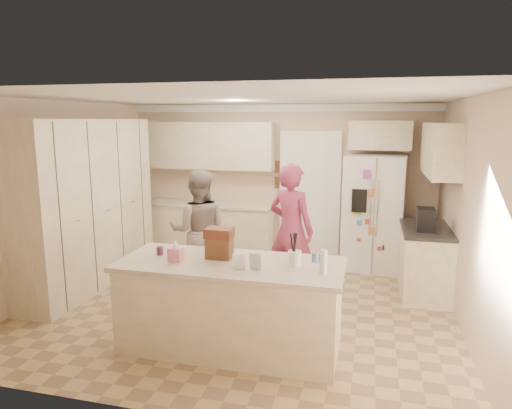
% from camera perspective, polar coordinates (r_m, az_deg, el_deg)
% --- Properties ---
extents(floor, '(5.20, 4.60, 0.02)m').
position_cam_1_polar(floor, '(6.02, -1.78, -12.43)').
color(floor, tan).
rests_on(floor, ground).
extents(ceiling, '(5.20, 4.60, 0.02)m').
position_cam_1_polar(ceiling, '(5.55, -1.94, 13.32)').
color(ceiling, white).
rests_on(ceiling, wall_back).
extents(wall_back, '(5.20, 0.02, 2.60)m').
position_cam_1_polar(wall_back, '(7.86, 2.81, 2.94)').
color(wall_back, beige).
rests_on(wall_back, ground).
extents(wall_front, '(5.20, 0.02, 2.60)m').
position_cam_1_polar(wall_front, '(3.54, -12.33, -6.83)').
color(wall_front, beige).
rests_on(wall_front, ground).
extents(wall_left, '(0.02, 4.60, 2.60)m').
position_cam_1_polar(wall_left, '(6.83, -23.40, 0.92)').
color(wall_left, beige).
rests_on(wall_left, ground).
extents(wall_right, '(0.02, 4.60, 2.60)m').
position_cam_1_polar(wall_right, '(5.53, 25.11, -1.32)').
color(wall_right, beige).
rests_on(wall_right, ground).
extents(crown_back, '(5.20, 0.08, 0.12)m').
position_cam_1_polar(crown_back, '(7.74, 2.82, 11.95)').
color(crown_back, white).
rests_on(crown_back, wall_back).
extents(pantry_bank, '(0.60, 2.60, 2.35)m').
position_cam_1_polar(pantry_bank, '(6.83, -20.24, 0.07)').
color(pantry_bank, '#F4E6C5').
rests_on(pantry_bank, floor).
extents(back_base_cab, '(2.20, 0.60, 0.88)m').
position_cam_1_polar(back_base_cab, '(8.03, -5.77, -3.17)').
color(back_base_cab, '#F4E6C5').
rests_on(back_base_cab, floor).
extents(back_countertop, '(2.24, 0.63, 0.04)m').
position_cam_1_polar(back_countertop, '(7.93, -5.85, 0.04)').
color(back_countertop, beige).
rests_on(back_countertop, back_base_cab).
extents(back_upper_cab, '(2.20, 0.35, 0.80)m').
position_cam_1_polar(back_upper_cab, '(7.93, -5.65, 7.33)').
color(back_upper_cab, '#F4E6C5').
rests_on(back_upper_cab, wall_back).
extents(doorway_opening, '(0.90, 0.06, 2.10)m').
position_cam_1_polar(doorway_opening, '(7.78, 6.73, 0.94)').
color(doorway_opening, black).
rests_on(doorway_opening, floor).
extents(doorway_casing, '(1.02, 0.03, 2.22)m').
position_cam_1_polar(doorway_casing, '(7.74, 6.69, 0.90)').
color(doorway_casing, white).
rests_on(doorway_casing, floor).
extents(wall_frame_upper, '(0.15, 0.02, 0.20)m').
position_cam_1_polar(wall_frame_upper, '(7.79, 2.92, 4.72)').
color(wall_frame_upper, brown).
rests_on(wall_frame_upper, wall_back).
extents(wall_frame_lower, '(0.15, 0.02, 0.20)m').
position_cam_1_polar(wall_frame_lower, '(7.82, 2.90, 2.76)').
color(wall_frame_lower, brown).
rests_on(wall_frame_lower, wall_back).
extents(refrigerator, '(0.96, 0.78, 1.80)m').
position_cam_1_polar(refrigerator, '(7.38, 14.49, -1.04)').
color(refrigerator, white).
rests_on(refrigerator, floor).
extents(fridge_seam, '(0.02, 0.02, 1.78)m').
position_cam_1_polar(fridge_seam, '(7.03, 14.49, -1.61)').
color(fridge_seam, gray).
rests_on(fridge_seam, refrigerator).
extents(fridge_dispenser, '(0.22, 0.03, 0.35)m').
position_cam_1_polar(fridge_dispenser, '(6.97, 12.78, 0.46)').
color(fridge_dispenser, black).
rests_on(fridge_dispenser, refrigerator).
extents(fridge_handle_l, '(0.02, 0.02, 0.85)m').
position_cam_1_polar(fridge_handle_l, '(6.98, 14.14, -0.42)').
color(fridge_handle_l, silver).
rests_on(fridge_handle_l, refrigerator).
extents(fridge_handle_r, '(0.02, 0.02, 0.85)m').
position_cam_1_polar(fridge_handle_r, '(6.98, 14.96, -0.45)').
color(fridge_handle_r, silver).
rests_on(fridge_handle_r, refrigerator).
extents(over_fridge_cab, '(0.95, 0.35, 0.45)m').
position_cam_1_polar(over_fridge_cab, '(7.46, 15.24, 8.35)').
color(over_fridge_cab, '#F4E6C5').
rests_on(over_fridge_cab, wall_back).
extents(right_base_cab, '(0.60, 1.20, 0.88)m').
position_cam_1_polar(right_base_cab, '(6.65, 20.31, -6.73)').
color(right_base_cab, '#F4E6C5').
rests_on(right_base_cab, floor).
extents(right_countertop, '(0.63, 1.24, 0.04)m').
position_cam_1_polar(right_countertop, '(6.53, 20.48, -2.87)').
color(right_countertop, '#2D2B28').
rests_on(right_countertop, right_base_cab).
extents(right_upper_cab, '(0.35, 1.50, 0.70)m').
position_cam_1_polar(right_upper_cab, '(6.60, 22.06, 6.39)').
color(right_upper_cab, '#F4E6C5').
rests_on(right_upper_cab, wall_right).
extents(coffee_maker, '(0.22, 0.28, 0.30)m').
position_cam_1_polar(coffee_maker, '(6.30, 20.41, -1.77)').
color(coffee_maker, black).
rests_on(coffee_maker, right_countertop).
extents(island_base, '(2.20, 0.90, 0.88)m').
position_cam_1_polar(island_base, '(4.83, -3.16, -12.68)').
color(island_base, '#F4E6C5').
rests_on(island_base, floor).
extents(island_top, '(2.28, 0.96, 0.05)m').
position_cam_1_polar(island_top, '(4.66, -3.22, -7.48)').
color(island_top, beige).
rests_on(island_top, island_base).
extents(utensil_crock, '(0.13, 0.13, 0.15)m').
position_cam_1_polar(utensil_crock, '(4.54, 4.87, -6.71)').
color(utensil_crock, white).
rests_on(utensil_crock, island_top).
extents(tissue_box, '(0.13, 0.13, 0.14)m').
position_cam_1_polar(tissue_box, '(4.74, -10.00, -6.15)').
color(tissue_box, pink).
rests_on(tissue_box, island_top).
extents(tissue_plume, '(0.08, 0.08, 0.08)m').
position_cam_1_polar(tissue_plume, '(4.70, -10.04, -4.86)').
color(tissue_plume, white).
rests_on(tissue_plume, tissue_box).
extents(dollhouse_body, '(0.26, 0.18, 0.22)m').
position_cam_1_polar(dollhouse_body, '(4.76, -4.61, -5.43)').
color(dollhouse_body, brown).
rests_on(dollhouse_body, island_top).
extents(dollhouse_roof, '(0.28, 0.20, 0.10)m').
position_cam_1_polar(dollhouse_roof, '(4.72, -4.64, -3.56)').
color(dollhouse_roof, '#592D1E').
rests_on(dollhouse_roof, dollhouse_body).
extents(jam_jar, '(0.07, 0.07, 0.09)m').
position_cam_1_polar(jam_jar, '(4.98, -11.92, -5.69)').
color(jam_jar, '#59263F').
rests_on(jam_jar, island_top).
extents(greeting_card_a, '(0.12, 0.06, 0.16)m').
position_cam_1_polar(greeting_card_a, '(4.41, -2.14, -7.13)').
color(greeting_card_a, white).
rests_on(greeting_card_a, island_top).
extents(greeting_card_b, '(0.12, 0.05, 0.16)m').
position_cam_1_polar(greeting_card_b, '(4.42, -0.08, -7.09)').
color(greeting_card_b, silver).
rests_on(greeting_card_b, island_top).
extents(water_bottle, '(0.07, 0.07, 0.24)m').
position_cam_1_polar(water_bottle, '(4.30, 8.42, -7.15)').
color(water_bottle, silver).
rests_on(water_bottle, island_top).
extents(shaker_salt, '(0.05, 0.05, 0.09)m').
position_cam_1_polar(shaker_salt, '(4.68, 7.28, -6.58)').
color(shaker_salt, '#4762AA').
rests_on(shaker_salt, island_top).
extents(shaker_pepper, '(0.05, 0.05, 0.09)m').
position_cam_1_polar(shaker_pepper, '(4.68, 8.13, -6.63)').
color(shaker_pepper, '#4762AA').
rests_on(shaker_pepper, island_top).
extents(teen_boy, '(0.95, 0.82, 1.67)m').
position_cam_1_polar(teen_boy, '(6.35, -7.19, -3.24)').
color(teen_boy, gray).
rests_on(teen_boy, floor).
extents(teen_girl, '(0.76, 0.64, 1.79)m').
position_cam_1_polar(teen_girl, '(6.09, 4.38, -3.21)').
color(teen_girl, '#A53E50').
rests_on(teen_girl, floor).
extents(fridge_magnets, '(0.76, 0.02, 1.44)m').
position_cam_1_polar(fridge_magnets, '(7.02, 14.49, -1.63)').
color(fridge_magnets, tan).
rests_on(fridge_magnets, refrigerator).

